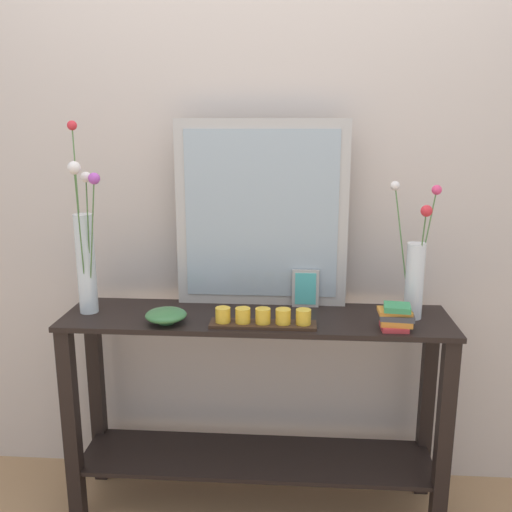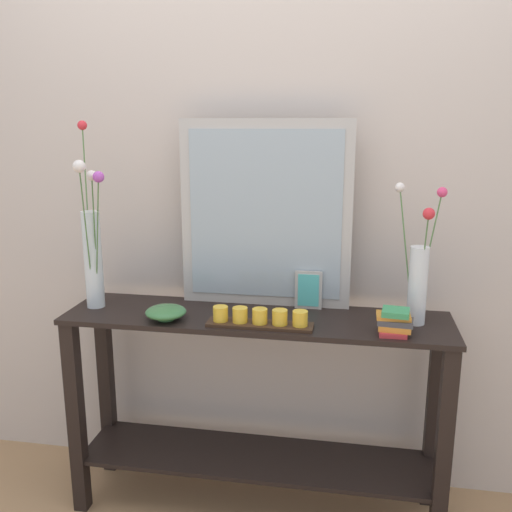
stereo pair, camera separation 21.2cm
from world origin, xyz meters
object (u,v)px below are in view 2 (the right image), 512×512
object	(u,v)px
mirror_leaning	(265,215)
picture_frame_small	(308,290)
console_table	(256,393)
tall_vase_left	(92,248)
vase_right	(418,276)
candle_tray	(260,319)
book_stack	(395,322)
decorative_bowl	(166,312)

from	to	relation	value
mirror_leaning	picture_frame_small	bearing A→B (deg)	-8.30
console_table	tall_vase_left	xyz separation A→B (m)	(-0.66, -0.01, 0.58)
vase_right	candle_tray	distance (m)	0.60
tall_vase_left	book_stack	xyz separation A→B (m)	(1.17, -0.10, -0.20)
mirror_leaning	candle_tray	world-z (taller)	mirror_leaning
console_table	vase_right	bearing A→B (deg)	2.26
mirror_leaning	tall_vase_left	distance (m)	0.70
vase_right	decorative_bowl	distance (m)	0.95
vase_right	decorative_bowl	bearing A→B (deg)	-172.36
tall_vase_left	vase_right	xyz separation A→B (m)	(1.26, 0.03, -0.06)
tall_vase_left	book_stack	size ratio (longest dim) A/B	5.65
candle_tray	decorative_bowl	xyz separation A→B (m)	(-0.36, 0.01, 0.00)
vase_right	picture_frame_small	distance (m)	0.43
candle_tray	picture_frame_small	bearing A→B (deg)	55.71
console_table	mirror_leaning	xyz separation A→B (m)	(0.01, 0.15, 0.70)
tall_vase_left	decorative_bowl	world-z (taller)	tall_vase_left
mirror_leaning	candle_tray	distance (m)	0.43
vase_right	book_stack	bearing A→B (deg)	-123.40
mirror_leaning	console_table	bearing A→B (deg)	-94.28
console_table	mirror_leaning	world-z (taller)	mirror_leaning
mirror_leaning	candle_tray	size ratio (longest dim) A/B	1.90
picture_frame_small	decorative_bowl	bearing A→B (deg)	-156.67
console_table	decorative_bowl	world-z (taller)	decorative_bowl
tall_vase_left	book_stack	world-z (taller)	tall_vase_left
tall_vase_left	decorative_bowl	size ratio (longest dim) A/B	4.75
console_table	mirror_leaning	bearing A→B (deg)	85.72
picture_frame_small	candle_tray	bearing A→B (deg)	-124.29
console_table	decorative_bowl	xyz separation A→B (m)	(-0.33, -0.10, 0.36)
candle_tray	picture_frame_small	world-z (taller)	picture_frame_small
vase_right	book_stack	size ratio (longest dim) A/B	3.94
book_stack	tall_vase_left	bearing A→B (deg)	175.18
decorative_bowl	picture_frame_small	bearing A→B (deg)	23.33
vase_right	decorative_bowl	size ratio (longest dim) A/B	3.31
decorative_bowl	book_stack	xyz separation A→B (m)	(0.84, -0.00, 0.02)
console_table	vase_right	world-z (taller)	vase_right
vase_right	console_table	bearing A→B (deg)	-177.74
console_table	picture_frame_small	distance (m)	0.47
mirror_leaning	decorative_bowl	world-z (taller)	mirror_leaning
picture_frame_small	decorative_bowl	xyz separation A→B (m)	(-0.52, -0.22, -0.05)
vase_right	mirror_leaning	bearing A→B (deg)	167.88
mirror_leaning	decorative_bowl	size ratio (longest dim) A/B	4.81
decorative_bowl	tall_vase_left	bearing A→B (deg)	163.92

